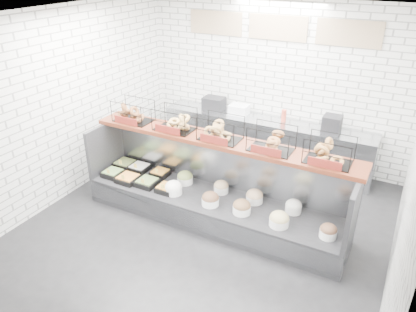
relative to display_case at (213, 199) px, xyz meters
The scene contains 5 objects.
ground 0.48m from the display_case, 87.36° to the right, with size 5.50×5.50×0.00m, color black.
room_shell 1.75m from the display_case, 86.55° to the left, with size 5.02×5.51×3.01m.
display_case is the anchor object (origin of this frame).
bagel_shelf 1.07m from the display_case, 85.74° to the left, with size 4.10×0.50×0.40m.
prep_counter 2.09m from the display_case, 89.67° to the left, with size 4.00×0.60×1.20m.
Camera 1 is at (2.33, -4.26, 3.64)m, focal length 35.00 mm.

